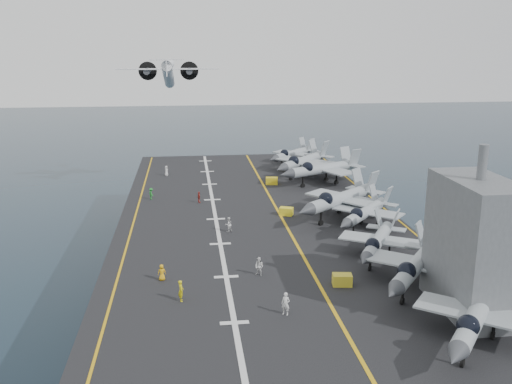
{
  "coord_description": "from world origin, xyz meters",
  "views": [
    {
      "loc": [
        -9.53,
        -74.16,
        33.49
      ],
      "look_at": [
        0.0,
        4.0,
        13.0
      ],
      "focal_mm": 40.0,
      "sensor_mm": 36.0,
      "label": 1
    }
  ],
  "objects": [
    {
      "name": "ground",
      "position": [
        0.0,
        0.0,
        0.0
      ],
      "size": [
        500.0,
        500.0,
        0.0
      ],
      "primitive_type": "plane",
      "color": "#142135",
      "rests_on": "ground"
    },
    {
      "name": "hull",
      "position": [
        0.0,
        0.0,
        5.0
      ],
      "size": [
        36.0,
        90.0,
        10.0
      ],
      "primitive_type": "cube",
      "color": "#56595E",
      "rests_on": "ground"
    },
    {
      "name": "flight_deck",
      "position": [
        0.0,
        0.0,
        10.2
      ],
      "size": [
        38.0,
        92.0,
        0.4
      ],
      "primitive_type": "cube",
      "color": "black",
      "rests_on": "hull"
    },
    {
      "name": "foul_line",
      "position": [
        3.0,
        0.0,
        10.42
      ],
      "size": [
        0.35,
        90.0,
        0.02
      ],
      "primitive_type": "cube",
      "color": "gold",
      "rests_on": "flight_deck"
    },
    {
      "name": "landing_centerline",
      "position": [
        -6.0,
        0.0,
        10.42
      ],
      "size": [
        0.5,
        90.0,
        0.02
      ],
      "primitive_type": "cube",
      "color": "silver",
      "rests_on": "flight_deck"
    },
    {
      "name": "deck_edge_port",
      "position": [
        -17.0,
        0.0,
        10.42
      ],
      "size": [
        0.25,
        90.0,
        0.02
      ],
      "primitive_type": "cube",
      "color": "gold",
      "rests_on": "flight_deck"
    },
    {
      "name": "deck_edge_stbd",
      "position": [
        18.5,
        0.0,
        10.42
      ],
      "size": [
        0.25,
        90.0,
        0.02
      ],
      "primitive_type": "cube",
      "color": "gold",
      "rests_on": "flight_deck"
    },
    {
      "name": "island_superstructure",
      "position": [
        15.0,
        -30.0,
        17.9
      ],
      "size": [
        5.0,
        10.0,
        15.0
      ],
      "primitive_type": null,
      "color": "#56595E",
      "rests_on": "flight_deck"
    },
    {
      "name": "fighter_jet_0",
      "position": [
        12.65,
        -35.61,
        12.91
      ],
      "size": [
        16.53,
        17.33,
        5.02
      ],
      "primitive_type": null,
      "color": "#90979E",
      "rests_on": "flight_deck"
    },
    {
      "name": "fighter_jet_1",
      "position": [
        12.06,
        -24.97,
        12.94
      ],
      "size": [
        16.67,
        17.54,
        5.08
      ],
      "primitive_type": null,
      "color": "#979EA7",
      "rests_on": "flight_deck"
    },
    {
      "name": "fighter_jet_2",
      "position": [
        10.94,
        -17.01,
        12.66
      ],
      "size": [
        14.03,
        15.6,
        4.51
      ],
      "primitive_type": null,
      "color": "gray",
      "rests_on": "flight_deck"
    },
    {
      "name": "fighter_jet_3",
      "position": [
        12.96,
        -6.29,
        12.73
      ],
      "size": [
        15.48,
        15.99,
        4.65
      ],
      "primitive_type": null,
      "color": "#929AA3",
      "rests_on": "flight_deck"
    },
    {
      "name": "fighter_jet_4",
      "position": [
        11.05,
        -1.27,
        13.26
      ],
      "size": [
        19.65,
        19.09,
        5.72
      ],
      "primitive_type": null,
      "color": "#9097A1",
      "rests_on": "flight_deck"
    },
    {
      "name": "fighter_jet_6",
      "position": [
        13.33,
        18.08,
        13.21
      ],
      "size": [
        19.26,
        16.8,
        5.61
      ],
      "primitive_type": null,
      "color": "#9FA9B0",
      "rests_on": "flight_deck"
    },
    {
      "name": "fighter_jet_7",
      "position": [
        11.18,
        24.81,
        13.21
      ],
      "size": [
        18.7,
        19.29,
        5.61
      ],
      "primitive_type": null,
      "color": "#959EA6",
      "rests_on": "flight_deck"
    },
    {
      "name": "fighter_jet_8",
      "position": [
        11.01,
        34.16,
        12.77
      ],
      "size": [
        16.02,
        16.13,
        4.74
      ],
      "primitive_type": null,
      "color": "#9AA4AB",
      "rests_on": "flight_deck"
    },
    {
      "name": "tow_cart_a",
      "position": [
        5.22,
        -23.43,
        10.97
      ],
      "size": [
        2.05,
        1.48,
        1.14
      ],
      "primitive_type": null,
      "color": "gold",
      "rests_on": "flight_deck"
    },
    {
      "name": "tow_cart_b",
      "position": [
        3.83,
        0.71,
        10.95
      ],
      "size": [
        2.13,
        1.8,
        1.09
      ],
      "primitive_type": null,
      "color": "yellow",
      "rests_on": "flight_deck"
    },
    {
      "name": "tow_cart_c",
      "position": [
        4.5,
        18.8,
        11.0
      ],
      "size": [
        2.18,
        1.62,
        1.19
      ],
      "primitive_type": null,
      "color": "gold",
      "rests_on": "flight_deck"
    },
    {
      "name": "crew_0",
      "position": [
        -12.48,
        -20.05,
        11.24
      ],
      "size": [
        1.12,
        0.85,
        1.68
      ],
      "primitive_type": "imported",
      "color": "#E7A611",
      "rests_on": "flight_deck"
    },
    {
      "name": "crew_1",
      "position": [
        -10.53,
        -25.06,
        11.41
      ],
      "size": [
        0.95,
        1.3,
        2.03
      ],
      "primitive_type": "imported",
      "color": "yellow",
      "rests_on": "flight_deck"
    },
    {
      "name": "crew_2",
      "position": [
        -4.66,
        -5.5,
        11.35
      ],
      "size": [
        1.36,
        1.18,
        1.91
      ],
      "primitive_type": "imported",
      "color": "silver",
      "rests_on": "flight_deck"
    },
    {
      "name": "crew_3",
      "position": [
        -15.28,
        11.53,
        11.28
      ],
      "size": [
        1.12,
        1.26,
        1.75
      ],
      "primitive_type": "imported",
      "color": "#1D8829",
      "rests_on": "flight_deck"
    },
    {
      "name": "crew_4",
      "position": [
        -8.04,
        8.7,
        11.24
      ],
      "size": [
        0.92,
        1.16,
        1.69
      ],
      "primitive_type": "imported",
      "color": "#A5271F",
      "rests_on": "flight_deck"
    },
    {
      "name": "crew_5",
      "position": [
        -13.44,
        27.58,
        11.31
      ],
      "size": [
        0.86,
        1.17,
        1.82
      ],
      "primitive_type": "imported",
      "color": "silver",
      "rests_on": "flight_deck"
    },
    {
      "name": "crew_6",
      "position": [
        -1.4,
        -28.97,
        11.43
      ],
      "size": [
        1.48,
        1.34,
        2.06
      ],
      "primitive_type": "imported",
      "color": "silver",
      "rests_on": "flight_deck"
    },
    {
      "name": "crew_7",
      "position": [
        -2.6,
        -20.02,
        11.38
      ],
      "size": [
        1.4,
        1.35,
        1.96
      ],
      "primitive_type": "imported",
      "color": "silver",
      "rests_on": "flight_deck"
    },
    {
      "name": "transport_plane",
      "position": [
        -13.29,
        56.33,
        26.77
      ],
      "size": [
        23.0,
        15.83,
        5.39
      ],
      "primitive_type": null,
      "color": "silver"
    }
  ]
}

